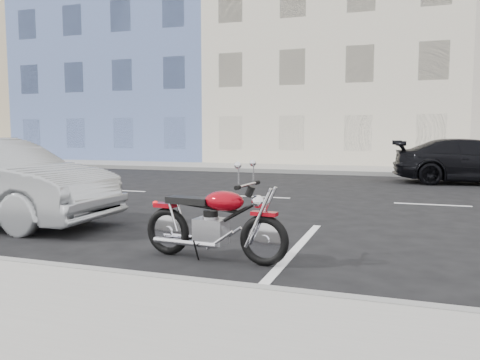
% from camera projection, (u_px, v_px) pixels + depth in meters
% --- Properties ---
extents(ground, '(120.00, 120.00, 0.00)m').
position_uv_depth(ground, '(340.00, 201.00, 10.94)').
color(ground, black).
rests_on(ground, ground).
extents(sidewalk_far, '(80.00, 3.40, 0.15)m').
position_uv_depth(sidewalk_far, '(250.00, 167.00, 20.74)').
color(sidewalk_far, gray).
rests_on(sidewalk_far, ground).
extents(curb_far, '(80.00, 0.12, 0.16)m').
position_uv_depth(curb_far, '(237.00, 170.00, 19.14)').
color(curb_far, gray).
rests_on(curb_far, ground).
extents(bldg_far_west, '(12.00, 12.00, 12.00)m').
position_uv_depth(bldg_far_west, '(8.00, 73.00, 34.09)').
color(bldg_far_west, tan).
rests_on(bldg_far_west, ground).
extents(bldg_blue, '(12.00, 12.00, 13.00)m').
position_uv_depth(bldg_blue, '(153.00, 57.00, 30.17)').
color(bldg_blue, '#5970A8').
rests_on(bldg_blue, ground).
extents(bldg_cream, '(12.00, 12.00, 11.50)m').
position_uv_depth(bldg_cream, '(342.00, 59.00, 26.37)').
color(bldg_cream, beige).
rests_on(bldg_cream, ground).
extents(motorcycle, '(1.94, 0.64, 0.97)m').
position_uv_depth(motorcycle, '(266.00, 229.00, 5.48)').
color(motorcycle, black).
rests_on(motorcycle, ground).
extents(car_far, '(4.99, 2.34, 1.41)m').
position_uv_depth(car_far, '(474.00, 161.00, 14.62)').
color(car_far, black).
rests_on(car_far, ground).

